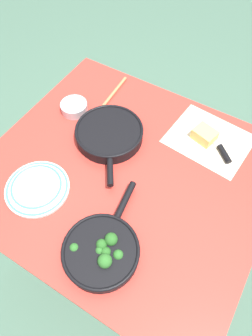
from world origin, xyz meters
The scene contains 10 objects.
ground_plane centered at (0.00, 0.00, 0.00)m, with size 14.00×14.00×0.00m, color #476B56.
dining_table_red centered at (0.00, 0.00, 0.67)m, with size 1.08×0.98×0.76m.
skillet_broccoli centered at (-0.10, 0.32, 0.79)m, with size 0.25×0.40×0.08m.
skillet_eggs centered at (0.14, -0.10, 0.79)m, with size 0.29×0.36×0.06m.
wooden_spoon centered at (0.27, -0.22, 0.77)m, with size 0.05×0.38×0.02m.
parchment_sheet centered at (-0.22, -0.32, 0.76)m, with size 0.35×0.30×0.00m.
grater_knife centered at (-0.27, -0.30, 0.77)m, with size 0.20×0.19×0.02m.
cheese_block centered at (-0.20, -0.31, 0.79)m, with size 0.11×0.09×0.05m.
dinner_plate_stack centered at (0.24, 0.24, 0.77)m, with size 0.24×0.24×0.03m.
prep_bowl_steel centered at (0.36, -0.16, 0.78)m, with size 0.12×0.12×0.04m.
Camera 1 is at (-0.33, 0.54, 1.75)m, focal length 32.00 mm.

